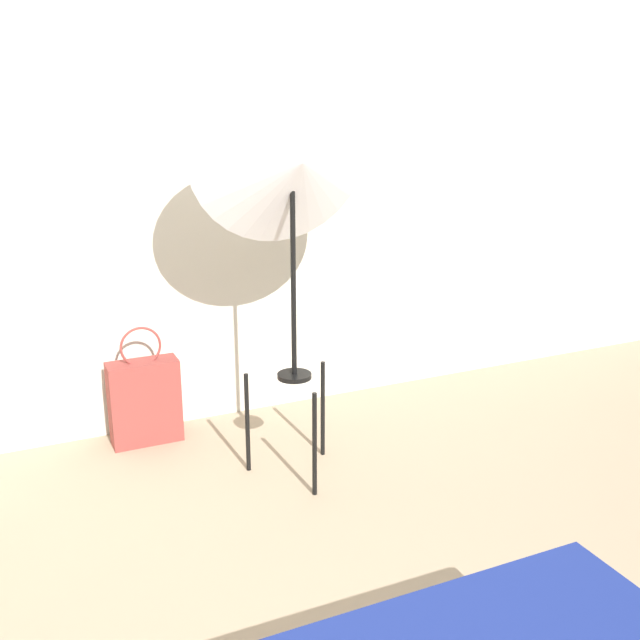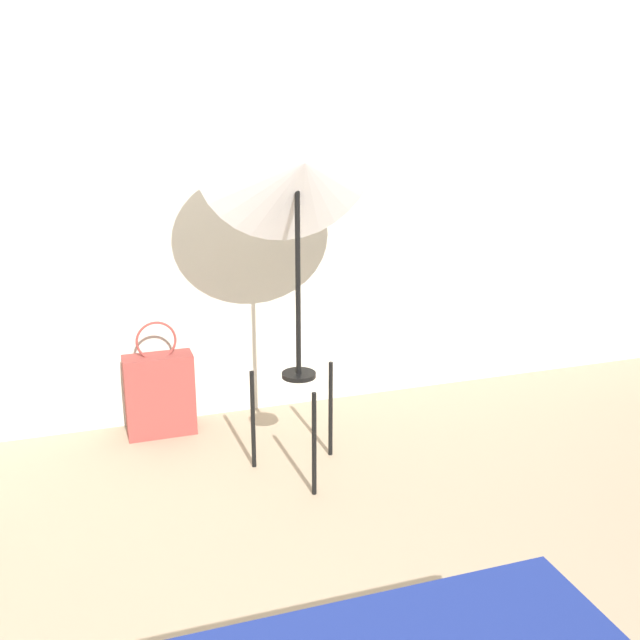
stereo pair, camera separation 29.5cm
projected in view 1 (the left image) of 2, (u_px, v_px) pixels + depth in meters
wall_back at (142, 166)px, 3.45m from camera, size 8.00×0.05×2.60m
photo_umbrella at (292, 157)px, 2.94m from camera, size 0.80×0.41×1.80m
tote_bag at (145, 401)px, 3.57m from camera, size 0.33×0.14×0.58m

